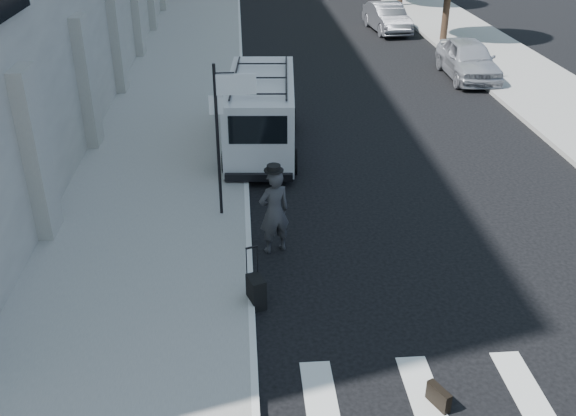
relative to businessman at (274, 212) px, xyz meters
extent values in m
plane|color=black|center=(1.45, -1.68, -0.93)|extent=(120.00, 120.00, 0.00)
cube|color=gray|center=(-2.80, 14.32, -0.86)|extent=(4.50, 48.00, 0.15)
cube|color=gray|center=(10.45, 18.32, -0.86)|extent=(4.00, 56.00, 0.15)
cylinder|color=black|center=(-1.15, 1.52, 0.97)|extent=(0.07, 0.07, 3.50)
cube|color=white|center=(-1.15, 1.54, 1.82)|extent=(0.30, 0.03, 0.42)
cube|color=white|center=(-0.70, 1.52, 2.27)|extent=(0.85, 0.06, 0.45)
cylinder|color=black|center=(9.05, 18.32, 0.47)|extent=(0.32, 0.32, 2.80)
imported|color=#313033|center=(0.00, 0.00, 0.00)|extent=(0.80, 0.66, 1.86)
cube|color=black|center=(2.20, -4.68, -0.76)|extent=(0.30, 0.45, 0.34)
cube|color=black|center=(-0.45, -1.95, -0.63)|extent=(0.38, 0.48, 0.61)
cylinder|color=black|center=(-0.61, -1.80, -0.06)|extent=(0.02, 0.02, 0.58)
cylinder|color=black|center=(-0.41, -1.73, -0.06)|extent=(0.02, 0.02, 0.58)
cube|color=black|center=(-0.51, -1.77, 0.23)|extent=(0.23, 0.10, 0.03)
cube|color=silver|center=(-0.05, 5.62, 0.22)|extent=(2.16, 5.03, 1.91)
cube|color=silver|center=(0.14, 8.29, -0.25)|extent=(1.78, 0.94, 1.00)
cube|color=black|center=(-0.22, 3.19, 0.61)|extent=(1.46, 0.18, 0.73)
cylinder|color=black|center=(-0.78, 7.40, -0.59)|extent=(0.30, 0.71, 0.69)
cylinder|color=black|center=(0.94, 7.28, -0.59)|extent=(0.30, 0.71, 0.69)
cylinder|color=black|center=(-1.02, 4.05, -0.59)|extent=(0.30, 0.71, 0.69)
cylinder|color=black|center=(0.70, 3.92, -0.59)|extent=(0.30, 0.71, 0.69)
imported|color=#9FA0A6|center=(8.25, 12.44, -0.19)|extent=(1.88, 4.38, 1.48)
imported|color=#54555B|center=(6.88, 20.89, -0.24)|extent=(1.83, 4.32, 1.39)
camera|label=1|loc=(-0.60, -11.70, 6.21)|focal=40.00mm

